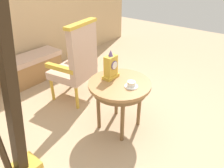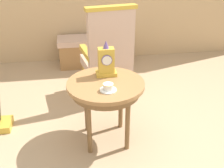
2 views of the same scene
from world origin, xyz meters
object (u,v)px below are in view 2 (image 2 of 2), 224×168
armchair (108,52)px  window_bench (92,51)px  side_table (106,90)px  mantel_clock (106,62)px  teacup_left (108,88)px

armchair → window_bench: size_ratio=1.10×
side_table → armchair: armchair is taller
mantel_clock → window_bench: mantel_clock is taller
teacup_left → armchair: 0.98m
window_bench → teacup_left: bearing=-90.7°
side_table → window_bench: (0.03, 1.86, -0.32)m
side_table → armchair: bearing=80.7°
armchair → window_bench: bearing=95.8°
armchair → teacup_left: bearing=-97.8°
side_table → teacup_left: (0.00, -0.15, 0.10)m
side_table → window_bench: size_ratio=0.67×
teacup_left → mantel_clock: (0.02, 0.29, 0.11)m
side_table → armchair: (0.13, 0.82, 0.05)m
side_table → teacup_left: teacup_left is taller
window_bench → side_table: bearing=-90.9°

